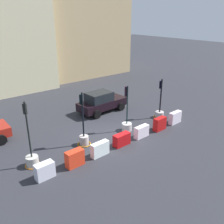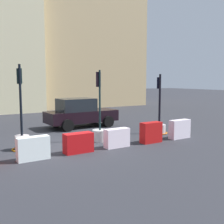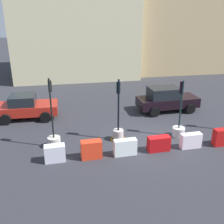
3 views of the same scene
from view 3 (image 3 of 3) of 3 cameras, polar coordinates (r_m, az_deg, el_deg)
ground_plane at (r=14.92m, az=8.50°, el=-6.06°), size 120.00×120.00×0.00m
traffic_light_0 at (r=14.21m, az=-12.28°, el=-5.45°), size 0.83×0.83×3.69m
traffic_light_1 at (r=14.62m, az=1.34°, el=-3.77°), size 0.84×0.84×3.42m
traffic_light_2 at (r=15.50m, az=14.04°, el=-3.12°), size 0.70×0.70×3.24m
construction_barrier_0 at (r=13.00m, az=-12.07°, el=-8.60°), size 0.98×0.51×0.83m
construction_barrier_1 at (r=13.00m, az=-4.43°, el=-7.97°), size 1.01×0.51×0.91m
construction_barrier_2 at (r=13.25m, az=2.83°, el=-7.52°), size 1.14×0.41×0.83m
construction_barrier_3 at (r=13.83m, az=9.91°, el=-6.67°), size 1.15×0.50×0.77m
construction_barrier_4 at (r=14.49m, az=16.44°, el=-5.88°), size 1.10×0.42×0.79m
construction_barrier_5 at (r=15.28m, az=22.49°, el=-4.95°), size 1.01×0.45×0.92m
car_red_compact at (r=18.35m, az=-17.85°, el=1.07°), size 3.96×2.25×1.59m
car_black_sedan at (r=19.10m, az=11.49°, el=2.67°), size 4.28×2.20×1.72m
building_main_facade at (r=29.47m, az=-8.05°, el=19.16°), size 12.72×8.68×11.58m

